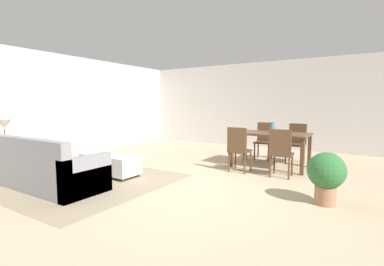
# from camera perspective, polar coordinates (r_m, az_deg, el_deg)

# --- Properties ---
(ground_plane) EXTENTS (10.80, 10.80, 0.00)m
(ground_plane) POSITION_cam_1_polar(r_m,az_deg,el_deg) (4.73, -1.53, -11.05)
(ground_plane) COLOR tan
(wall_back) EXTENTS (9.00, 0.12, 2.70)m
(wall_back) POSITION_cam_1_polar(r_m,az_deg,el_deg) (9.12, 16.17, 5.46)
(wall_back) COLOR beige
(wall_back) RESTS_ON ground_plane
(wall_left) EXTENTS (0.12, 11.00, 2.70)m
(wall_left) POSITION_cam_1_polar(r_m,az_deg,el_deg) (8.20, -26.72, 5.06)
(wall_left) COLOR beige
(wall_left) RESTS_ON ground_plane
(area_rug) EXTENTS (3.00, 2.80, 0.01)m
(area_rug) POSITION_cam_1_polar(r_m,az_deg,el_deg) (5.50, -21.47, -8.99)
(area_rug) COLOR gray
(area_rug) RESTS_ON ground_plane
(couch) EXTENTS (2.08, 0.86, 0.86)m
(couch) POSITION_cam_1_polar(r_m,az_deg,el_deg) (5.25, -27.71, -6.70)
(couch) COLOR gray
(couch) RESTS_ON ground_plane
(ottoman_table) EXTENTS (1.18, 0.51, 0.41)m
(ottoman_table) POSITION_cam_1_polar(r_m,az_deg,el_deg) (5.67, -16.34, -6.01)
(ottoman_table) COLOR silver
(ottoman_table) RESTS_ON ground_plane
(side_table) EXTENTS (0.40, 0.40, 0.57)m
(side_table) POSITION_cam_1_polar(r_m,az_deg,el_deg) (6.40, -33.73, -3.44)
(side_table) COLOR olive
(side_table) RESTS_ON ground_plane
(table_lamp) EXTENTS (0.26, 0.26, 0.53)m
(table_lamp) POSITION_cam_1_polar(r_m,az_deg,el_deg) (6.35, -34.00, 1.30)
(table_lamp) COLOR brown
(table_lamp) RESTS_ON side_table
(dining_table) EXTENTS (1.61, 0.92, 0.76)m
(dining_table) POSITION_cam_1_polar(r_m,az_deg,el_deg) (6.35, 15.74, -0.77)
(dining_table) COLOR #513823
(dining_table) RESTS_ON ground_plane
(dining_chair_near_left) EXTENTS (0.40, 0.40, 0.92)m
(dining_chair_near_left) POSITION_cam_1_polar(r_m,az_deg,el_deg) (5.73, 9.47, -2.81)
(dining_chair_near_left) COLOR #513823
(dining_chair_near_left) RESTS_ON ground_plane
(dining_chair_near_right) EXTENTS (0.42, 0.42, 0.92)m
(dining_chair_near_right) POSITION_cam_1_polar(r_m,az_deg,el_deg) (5.49, 17.69, -3.38)
(dining_chair_near_right) COLOR #513823
(dining_chair_near_right) RESTS_ON ground_plane
(dining_chair_far_left) EXTENTS (0.43, 0.43, 0.92)m
(dining_chair_far_left) POSITION_cam_1_polar(r_m,az_deg,el_deg) (7.28, 14.53, -1.09)
(dining_chair_far_left) COLOR #513823
(dining_chair_far_left) RESTS_ON ground_plane
(dining_chair_far_right) EXTENTS (0.42, 0.42, 0.92)m
(dining_chair_far_right) POSITION_cam_1_polar(r_m,az_deg,el_deg) (7.07, 20.55, -1.47)
(dining_chair_far_right) COLOR #513823
(dining_chair_far_right) RESTS_ON ground_plane
(vase_centerpiece) EXTENTS (0.11, 0.11, 0.23)m
(vase_centerpiece) POSITION_cam_1_polar(r_m,az_deg,el_deg) (6.33, 16.09, 1.10)
(vase_centerpiece) COLOR slate
(vase_centerpiece) RESTS_ON dining_table
(potted_plant) EXTENTS (0.50, 0.50, 0.73)m
(potted_plant) POSITION_cam_1_polar(r_m,az_deg,el_deg) (4.27, 25.73, -7.55)
(potted_plant) COLOR #996B4C
(potted_plant) RESTS_ON ground_plane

